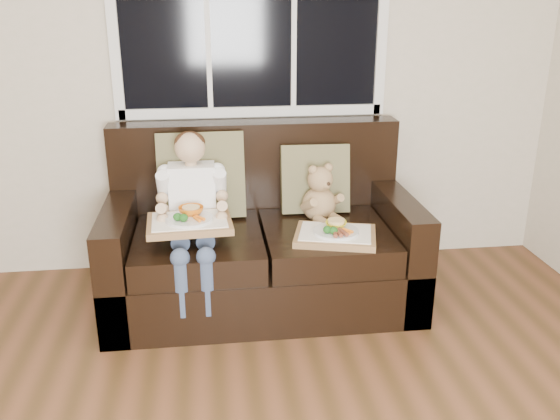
{
  "coord_description": "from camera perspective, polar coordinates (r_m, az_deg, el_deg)",
  "views": [
    {
      "loc": [
        0.07,
        -1.1,
        1.65
      ],
      "look_at": [
        0.44,
        1.85,
        0.58
      ],
      "focal_mm": 38.0,
      "sensor_mm": 36.0,
      "label": 1
    }
  ],
  "objects": [
    {
      "name": "room_walls",
      "position": [
        1.1,
        -11.39,
        16.36
      ],
      "size": [
        4.52,
        5.02,
        2.71
      ],
      "color": "beige",
      "rests_on": "ground"
    },
    {
      "name": "loveseat",
      "position": [
        3.4,
        -1.87,
        -3.39
      ],
      "size": [
        1.7,
        0.92,
        0.96
      ],
      "color": "black",
      "rests_on": "ground"
    },
    {
      "name": "pillow_left",
      "position": [
        3.4,
        -7.58,
        3.34
      ],
      "size": [
        0.49,
        0.23,
        0.5
      ],
      "rotation": [
        -0.21,
        0.0,
        0.02
      ],
      "color": "#6A6441",
      "rests_on": "loveseat"
    },
    {
      "name": "pillow_right",
      "position": [
        3.47,
        3.37,
        3.04
      ],
      "size": [
        0.4,
        0.19,
        0.41
      ],
      "rotation": [
        -0.21,
        0.0,
        -0.03
      ],
      "color": "#6A6441",
      "rests_on": "loveseat"
    },
    {
      "name": "child",
      "position": [
        3.17,
        -8.44,
        0.89
      ],
      "size": [
        0.36,
        0.59,
        0.82
      ],
      "color": "white",
      "rests_on": "loveseat"
    },
    {
      "name": "teddy_bear",
      "position": [
        3.35,
        3.83,
        1.24
      ],
      "size": [
        0.24,
        0.28,
        0.34
      ],
      "rotation": [
        0.0,
        0.0,
        0.36
      ],
      "color": "#A17B55",
      "rests_on": "loveseat"
    },
    {
      "name": "tray_left",
      "position": [
        3.04,
        -8.7,
        -1.07
      ],
      "size": [
        0.44,
        0.35,
        0.1
      ],
      "rotation": [
        0.0,
        0.0,
        0.06
      ],
      "color": "#A06C48",
      "rests_on": "child"
    },
    {
      "name": "tray_right",
      "position": [
        3.12,
        5.35,
        -2.32
      ],
      "size": [
        0.49,
        0.41,
        0.1
      ],
      "rotation": [
        0.0,
        0.0,
        -0.26
      ],
      "color": "#A06C48",
      "rests_on": "loveseat"
    }
  ]
}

